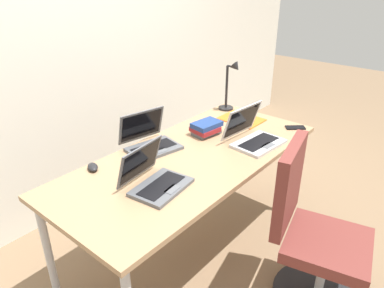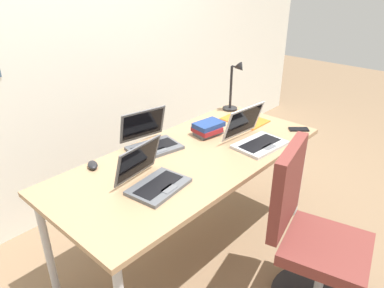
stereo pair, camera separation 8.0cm
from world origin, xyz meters
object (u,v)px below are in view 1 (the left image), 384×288
object	(u,v)px
laptop_near_mouse	(253,136)
book_stack	(206,128)
laptop_back_right	(155,179)
laptop_mid_desk	(150,141)
desk_lamp	(230,86)
office_chair	(312,243)
computer_mouse	(93,167)
paper_folder_center	(241,119)
cell_phone	(295,128)

from	to	relation	value
laptop_near_mouse	book_stack	bearing A→B (deg)	106.31
laptop_back_right	laptop_mid_desk	distance (m)	0.46
desk_lamp	office_chair	xyz separation A→B (m)	(-0.67, -1.04, -0.54)
laptop_mid_desk	office_chair	xyz separation A→B (m)	(0.22, -1.04, -0.39)
desk_lamp	laptop_mid_desk	bearing A→B (deg)	-180.00
laptop_mid_desk	computer_mouse	size ratio (longest dim) A/B	3.81
laptop_near_mouse	book_stack	size ratio (longest dim) A/B	1.68
laptop_mid_desk	paper_folder_center	distance (m)	0.80
desk_lamp	cell_phone	distance (m)	0.61
book_stack	computer_mouse	bearing A→B (deg)	166.09
computer_mouse	office_chair	size ratio (longest dim) A/B	0.10
laptop_near_mouse	computer_mouse	xyz separation A→B (m)	(-0.89, 0.52, -0.03)
book_stack	paper_folder_center	size ratio (longest dim) A/B	0.68
computer_mouse	desk_lamp	bearing A→B (deg)	23.27
paper_folder_center	office_chair	size ratio (longest dim) A/B	0.32
desk_lamp	laptop_near_mouse	world-z (taller)	desk_lamp
cell_phone	book_stack	size ratio (longest dim) A/B	0.64
laptop_back_right	paper_folder_center	size ratio (longest dim) A/B	1.11
office_chair	cell_phone	bearing A→B (deg)	34.92
laptop_back_right	cell_phone	distance (m)	1.21
book_stack	laptop_mid_desk	bearing A→B (deg)	159.32
computer_mouse	cell_phone	distance (m)	1.44
paper_folder_center	office_chair	xyz separation A→B (m)	(-0.56, -0.85, -0.35)
cell_phone	desk_lamp	bearing A→B (deg)	47.74
laptop_mid_desk	office_chair	size ratio (longest dim) A/B	0.38
book_stack	cell_phone	bearing A→B (deg)	-40.87
laptop_back_right	laptop_mid_desk	size ratio (longest dim) A/B	0.94
laptop_mid_desk	computer_mouse	distance (m)	0.41
laptop_mid_desk	laptop_near_mouse	bearing A→B (deg)	-43.91
laptop_mid_desk	paper_folder_center	size ratio (longest dim) A/B	1.18
laptop_near_mouse	book_stack	xyz separation A→B (m)	(-0.09, 0.32, -0.00)
laptop_back_right	computer_mouse	xyz separation A→B (m)	(-0.10, 0.40, -0.03)
desk_lamp	computer_mouse	distance (m)	1.31
laptop_back_right	laptop_near_mouse	world-z (taller)	laptop_near_mouse
laptop_mid_desk	paper_folder_center	world-z (taller)	laptop_mid_desk
desk_lamp	cell_phone	size ratio (longest dim) A/B	2.94
office_chair	laptop_back_right	bearing A→B (deg)	126.69
computer_mouse	book_stack	distance (m)	0.82
computer_mouse	paper_folder_center	world-z (taller)	computer_mouse
desk_lamp	laptop_mid_desk	world-z (taller)	desk_lamp
computer_mouse	cell_phone	bearing A→B (deg)	-0.37
laptop_back_right	laptop_near_mouse	xyz separation A→B (m)	(0.79, -0.12, 0.00)
laptop_near_mouse	computer_mouse	bearing A→B (deg)	149.90
book_stack	office_chair	bearing A→B (deg)	-101.04
office_chair	paper_folder_center	bearing A→B (deg)	56.85
cell_phone	paper_folder_center	size ratio (longest dim) A/B	0.44
desk_lamp	book_stack	xyz separation A→B (m)	(-0.50, -0.15, -0.15)
book_stack	office_chair	distance (m)	0.99
laptop_back_right	cell_phone	world-z (taller)	laptop_back_right
office_chair	book_stack	bearing A→B (deg)	78.96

